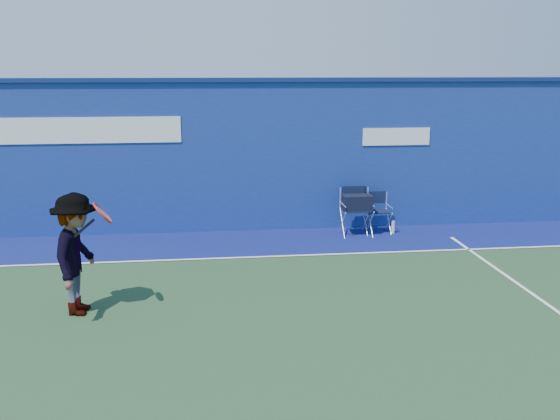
{
  "coord_description": "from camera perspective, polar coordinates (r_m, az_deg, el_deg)",
  "views": [
    {
      "loc": [
        -0.16,
        -6.77,
        3.26
      ],
      "look_at": [
        0.93,
        2.6,
        1.0
      ],
      "focal_mm": 38.0,
      "sensor_mm": 36.0,
      "label": 1
    }
  ],
  "objects": [
    {
      "name": "directors_chair_right",
      "position": [
        12.17,
        9.31,
        -0.99
      ],
      "size": [
        0.49,
        0.44,
        0.82
      ],
      "color": "silver",
      "rests_on": "ground"
    },
    {
      "name": "water_bottle",
      "position": [
        12.19,
        10.83,
        -1.64
      ],
      "size": [
        0.07,
        0.07,
        0.26
      ],
      "primitive_type": "cylinder",
      "color": "silver",
      "rests_on": "ground"
    },
    {
      "name": "directors_chair_left",
      "position": [
        11.91,
        7.36,
        -0.49
      ],
      "size": [
        0.57,
        0.53,
        0.96
      ],
      "color": "silver",
      "rests_on": "ground"
    },
    {
      "name": "court_lines",
      "position": [
        8.05,
        -5.01,
        -10.37
      ],
      "size": [
        24.0,
        12.0,
        0.01
      ],
      "color": "white",
      "rests_on": "out_of_bounds_strip"
    },
    {
      "name": "stadium_wall",
      "position": [
        12.09,
        -5.83,
        5.28
      ],
      "size": [
        24.0,
        0.5,
        3.08
      ],
      "color": "navy",
      "rests_on": "ground"
    },
    {
      "name": "ground",
      "position": [
        7.51,
        -4.86,
        -12.3
      ],
      "size": [
        80.0,
        80.0,
        0.0
      ],
      "primitive_type": "plane",
      "color": "#244425",
      "rests_on": "ground"
    },
    {
      "name": "tennis_player",
      "position": [
        8.42,
        -18.98,
        -4.03
      ],
      "size": [
        0.92,
        1.13,
        1.67
      ],
      "color": "#EA4738",
      "rests_on": "ground"
    },
    {
      "name": "out_of_bounds_strip",
      "position": [
        11.35,
        -5.54,
        -3.26
      ],
      "size": [
        24.0,
        1.8,
        0.01
      ],
      "primitive_type": "cube",
      "color": "navy",
      "rests_on": "ground"
    }
  ]
}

